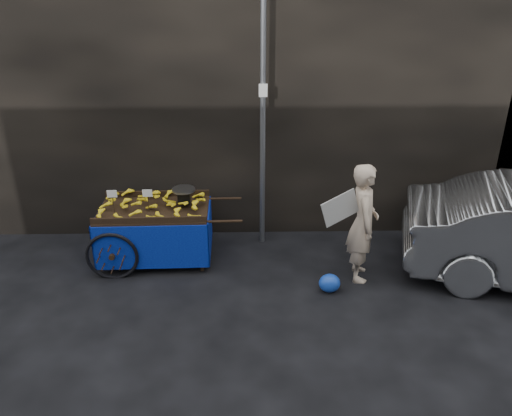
{
  "coord_description": "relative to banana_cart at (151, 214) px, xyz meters",
  "views": [
    {
      "loc": [
        0.05,
        -5.72,
        3.82
      ],
      "look_at": [
        0.19,
        0.5,
        0.95
      ],
      "focal_mm": 35.0,
      "sensor_mm": 36.0,
      "label": 1
    }
  ],
  "objects": [
    {
      "name": "street_pole",
      "position": [
        1.63,
        0.5,
        1.28
      ],
      "size": [
        0.12,
        0.1,
        4.0
      ],
      "color": "slate",
      "rests_on": "ground"
    },
    {
      "name": "building_wall",
      "position": [
        1.72,
        1.8,
        1.77
      ],
      "size": [
        13.5,
        2.0,
        5.0
      ],
      "color": "black",
      "rests_on": "ground"
    },
    {
      "name": "ground",
      "position": [
        1.33,
        -0.8,
        -0.73
      ],
      "size": [
        80.0,
        80.0,
        0.0
      ],
      "primitive_type": "plane",
      "color": "black",
      "rests_on": "ground"
    },
    {
      "name": "banana_cart",
      "position": [
        0.0,
        0.0,
        0.0
      ],
      "size": [
        2.19,
        1.12,
        1.18
      ],
      "rotation": [
        0.0,
        0.0,
        0.02
      ],
      "color": "black",
      "rests_on": "ground"
    },
    {
      "name": "vendor",
      "position": [
        2.94,
        -0.56,
        0.11
      ],
      "size": [
        0.86,
        0.64,
        1.67
      ],
      "rotation": [
        0.0,
        0.0,
        1.47
      ],
      "color": "#C9B096",
      "rests_on": "ground"
    },
    {
      "name": "plastic_bag",
      "position": [
        2.48,
        -0.94,
        -0.6
      ],
      "size": [
        0.29,
        0.23,
        0.26
      ],
      "primitive_type": "ellipsoid",
      "color": "#1841B4",
      "rests_on": "ground"
    }
  ]
}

